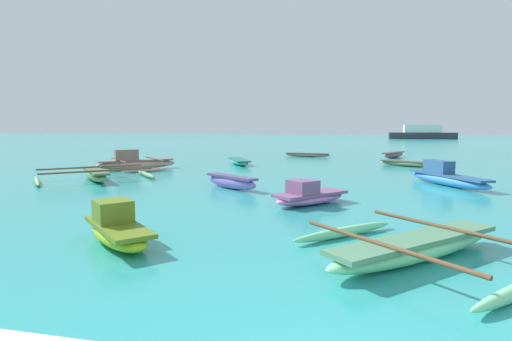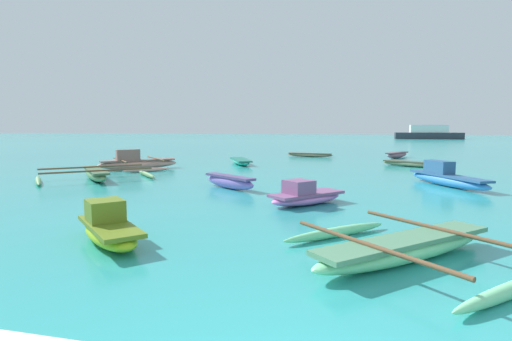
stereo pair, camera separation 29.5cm
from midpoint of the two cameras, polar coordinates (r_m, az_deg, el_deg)
moored_boat_0 at (r=17.51m, az=-22.46°, el=-0.54°), size 4.99×4.90×0.48m
moored_boat_1 at (r=29.17m, az=7.03°, el=2.27°), size 3.41×0.98×0.28m
moored_boat_2 at (r=7.93m, az=-20.21°, el=-7.81°), size 2.22×2.12×0.77m
moored_boat_3 at (r=11.18m, az=6.85°, el=-3.58°), size 2.20×2.33×0.70m
moored_boat_4 at (r=23.08m, az=-2.80°, el=1.32°), size 2.19×3.35×0.31m
moored_boat_5 at (r=29.59m, az=18.80°, el=2.17°), size 1.87×2.70×0.41m
moored_boat_6 at (r=16.23m, az=25.02°, el=-0.83°), size 2.35×3.87×0.89m
moored_boat_7 at (r=13.97m, az=-4.15°, el=-1.56°), size 2.37×1.92×0.46m
moored_boat_8 at (r=7.01m, az=20.84°, el=-10.26°), size 4.23×4.23×0.44m
moored_boat_9 at (r=21.20m, az=-17.26°, el=1.05°), size 3.86×3.89×1.03m
moored_boat_10 at (r=23.30m, az=20.87°, el=0.95°), size 3.30×2.29×0.30m
distant_ferry at (r=79.36m, az=22.53°, el=4.94°), size 11.56×2.54×2.54m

